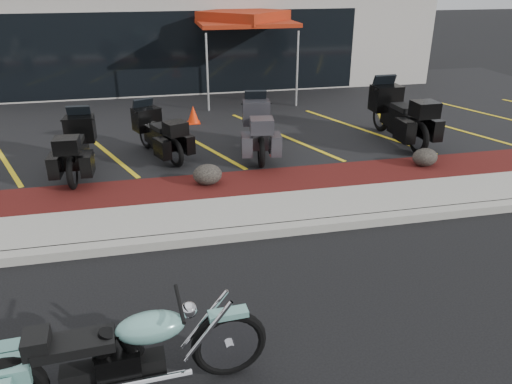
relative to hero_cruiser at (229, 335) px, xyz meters
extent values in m
plane|color=black|center=(0.41, 2.00, -0.53)|extent=(90.00, 90.00, 0.00)
cube|color=gray|center=(0.41, 2.90, -0.46)|extent=(24.00, 0.25, 0.15)
cube|color=gray|center=(0.41, 3.60, -0.46)|extent=(24.00, 1.20, 0.15)
cube|color=#350D0C|center=(0.41, 4.80, -0.45)|extent=(24.00, 1.20, 0.16)
cube|color=black|center=(0.41, 10.20, -0.46)|extent=(26.00, 9.60, 0.15)
cube|color=#ACA59B|center=(0.41, 16.50, 1.47)|extent=(18.00, 8.00, 4.00)
cube|color=black|center=(0.41, 12.52, 0.97)|extent=(12.00, 0.06, 2.60)
ellipsoid|color=black|center=(0.39, 4.85, -0.17)|extent=(0.56, 0.47, 0.40)
ellipsoid|color=black|center=(5.01, 4.86, -0.18)|extent=(0.54, 0.45, 0.38)
cone|color=red|center=(0.55, 9.17, -0.14)|extent=(0.35, 0.35, 0.47)
cylinder|color=silver|center=(1.42, 10.14, 0.72)|extent=(0.06, 0.06, 2.21)
cylinder|color=silver|center=(4.06, 10.68, 0.72)|extent=(0.06, 0.06, 2.21)
cylinder|color=silver|center=(0.88, 12.77, 0.72)|extent=(0.06, 0.06, 2.21)
cylinder|color=silver|center=(3.52, 13.31, 0.72)|extent=(0.06, 0.06, 2.21)
cube|color=maroon|center=(2.47, 11.72, 1.97)|extent=(3.40, 3.40, 0.12)
cube|color=maroon|center=(2.47, 11.72, 2.14)|extent=(2.93, 2.93, 0.34)
camera|label=1|loc=(-0.60, -4.06, 3.45)|focal=35.00mm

